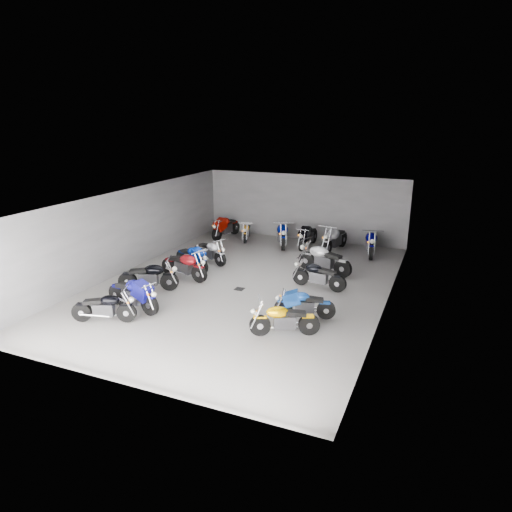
% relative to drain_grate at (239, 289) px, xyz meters
% --- Properties ---
extents(ground, '(14.00, 14.00, 0.00)m').
position_rel_drain_grate_xyz_m(ground, '(0.00, 0.50, -0.01)').
color(ground, gray).
rests_on(ground, ground).
extents(wall_back, '(10.00, 0.10, 3.20)m').
position_rel_drain_grate_xyz_m(wall_back, '(0.00, 7.50, 1.59)').
color(wall_back, gray).
rests_on(wall_back, ground).
extents(wall_left, '(0.10, 14.00, 3.20)m').
position_rel_drain_grate_xyz_m(wall_left, '(-5.00, 0.50, 1.59)').
color(wall_left, gray).
rests_on(wall_left, ground).
extents(wall_right, '(0.10, 14.00, 3.20)m').
position_rel_drain_grate_xyz_m(wall_right, '(5.00, 0.50, 1.59)').
color(wall_right, gray).
rests_on(wall_right, ground).
extents(ceiling, '(10.00, 14.00, 0.04)m').
position_rel_drain_grate_xyz_m(ceiling, '(0.00, 0.50, 3.21)').
color(ceiling, black).
rests_on(ceiling, wall_back).
extents(drain_grate, '(0.32, 0.32, 0.01)m').
position_rel_drain_grate_xyz_m(drain_grate, '(0.00, 0.00, 0.00)').
color(drain_grate, black).
rests_on(drain_grate, ground).
extents(motorcycle_left_a, '(1.86, 0.83, 0.86)m').
position_rel_drain_grate_xyz_m(motorcycle_left_a, '(-2.57, -3.99, 0.46)').
color(motorcycle_left_a, black).
rests_on(motorcycle_left_a, ground).
extents(motorcycle_left_b, '(2.19, 0.63, 0.97)m').
position_rel_drain_grate_xyz_m(motorcycle_left_b, '(-2.34, -2.93, 0.52)').
color(motorcycle_left_b, black).
rests_on(motorcycle_left_b, ground).
extents(motorcycle_left_c, '(2.04, 0.92, 0.94)m').
position_rel_drain_grate_xyz_m(motorcycle_left_c, '(-2.89, -1.32, 0.51)').
color(motorcycle_left_c, black).
rests_on(motorcycle_left_c, ground).
extents(motorcycle_left_d, '(2.17, 0.61, 0.96)m').
position_rel_drain_grate_xyz_m(motorcycle_left_d, '(-2.37, 0.18, 0.52)').
color(motorcycle_left_d, black).
rests_on(motorcycle_left_d, ground).
extents(motorcycle_left_e, '(1.92, 0.98, 0.90)m').
position_rel_drain_grate_xyz_m(motorcycle_left_e, '(-2.66, 1.23, 0.49)').
color(motorcycle_left_e, black).
rests_on(motorcycle_left_e, ground).
extents(motorcycle_left_f, '(1.92, 0.94, 0.90)m').
position_rel_drain_grate_xyz_m(motorcycle_left_f, '(-2.42, 2.29, 0.48)').
color(motorcycle_left_f, black).
rests_on(motorcycle_left_f, ground).
extents(motorcycle_right_b, '(1.86, 0.96, 0.88)m').
position_rel_drain_grate_xyz_m(motorcycle_right_b, '(2.64, -2.73, 0.47)').
color(motorcycle_right_b, black).
rests_on(motorcycle_right_b, ground).
extents(motorcycle_right_c, '(1.82, 0.67, 0.82)m').
position_rel_drain_grate_xyz_m(motorcycle_right_c, '(2.83, -1.42, 0.44)').
color(motorcycle_right_c, black).
rests_on(motorcycle_right_c, ground).
extents(motorcycle_right_e, '(2.03, 0.47, 0.89)m').
position_rel_drain_grate_xyz_m(motorcycle_right_e, '(2.55, 1.19, 0.48)').
color(motorcycle_right_e, black).
rests_on(motorcycle_right_e, ground).
extents(motorcycle_right_f, '(2.29, 0.78, 1.03)m').
position_rel_drain_grate_xyz_m(motorcycle_right_f, '(2.30, 2.87, 0.55)').
color(motorcycle_right_f, black).
rests_on(motorcycle_right_f, ground).
extents(motorcycle_back_a, '(0.54, 2.26, 1.00)m').
position_rel_drain_grate_xyz_m(motorcycle_back_a, '(-3.65, 6.22, 0.54)').
color(motorcycle_back_a, black).
rests_on(motorcycle_back_a, ground).
extents(motorcycle_back_b, '(0.68, 1.81, 0.82)m').
position_rel_drain_grate_xyz_m(motorcycle_back_b, '(-2.48, 6.18, 0.44)').
color(motorcycle_back_b, black).
rests_on(motorcycle_back_b, ground).
extents(motorcycle_back_c, '(1.10, 2.27, 1.06)m').
position_rel_drain_grate_xyz_m(motorcycle_back_c, '(-0.52, 5.89, 0.57)').
color(motorcycle_back_c, black).
rests_on(motorcycle_back_c, ground).
extents(motorcycle_back_d, '(0.46, 2.26, 0.99)m').
position_rel_drain_grate_xyz_m(motorcycle_back_d, '(0.68, 6.13, 0.53)').
color(motorcycle_back_d, black).
rests_on(motorcycle_back_d, ground).
extents(motorcycle_back_e, '(0.64, 2.38, 1.05)m').
position_rel_drain_grate_xyz_m(motorcycle_back_e, '(1.98, 5.98, 0.57)').
color(motorcycle_back_e, black).
rests_on(motorcycle_back_e, ground).
extents(motorcycle_back_f, '(0.66, 2.34, 1.04)m').
position_rel_drain_grate_xyz_m(motorcycle_back_f, '(3.57, 6.07, 0.56)').
color(motorcycle_back_f, black).
rests_on(motorcycle_back_f, ground).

